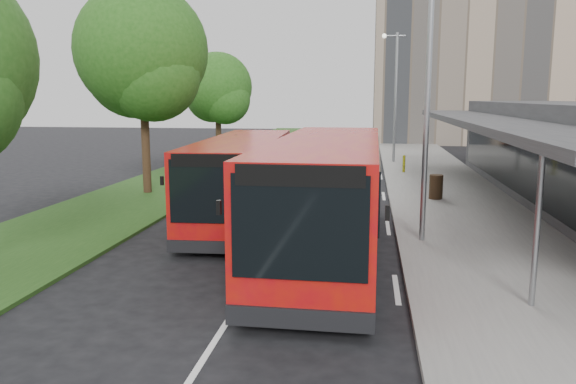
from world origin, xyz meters
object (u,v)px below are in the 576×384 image
object	(u,v)px
lamp_post_near	(425,80)
tree_mid	(142,60)
lamp_post_far	(394,89)
car_far	(328,133)
tree_far	(218,92)
litter_bin	(436,187)
bus_main	(327,196)
car_near	(363,137)
bollard	(404,164)
bus_second	(243,179)

from	to	relation	value
lamp_post_near	tree_mid	bearing A→B (deg)	147.64
tree_mid	lamp_post_far	world-z (taller)	tree_mid
tree_mid	lamp_post_far	bearing A→B (deg)	49.32
tree_mid	car_far	world-z (taller)	tree_mid
lamp_post_far	car_far	distance (m)	23.05
tree_mid	tree_far	size ratio (longest dim) A/B	1.27
litter_bin	car_far	xyz separation A→B (m)	(-6.98, 35.06, -0.10)
bus_main	car_near	size ratio (longest dim) A/B	3.49
bollard	car_near	bearing A→B (deg)	96.69
lamp_post_far	litter_bin	world-z (taller)	lamp_post_far
lamp_post_far	bus_main	xyz separation A→B (m)	(-2.58, -21.46, -3.10)
lamp_post_far	bollard	world-z (taller)	lamp_post_far
bollard	car_far	distance (m)	27.67
litter_bin	car_near	xyz separation A→B (m)	(-3.29, 29.22, -0.09)
tree_far	car_near	distance (m)	19.72
tree_mid	bollard	world-z (taller)	tree_mid
bollard	car_near	distance (m)	21.28
lamp_post_near	lamp_post_far	size ratio (longest dim) A/B	1.00
tree_mid	car_near	size ratio (longest dim) A/B	2.79
lamp_post_far	litter_bin	bearing A→B (deg)	-84.60
tree_mid	litter_bin	bearing A→B (deg)	-0.83
bus_second	lamp_post_near	bearing A→B (deg)	-26.50
bus_second	car_far	bearing A→B (deg)	86.91
bus_second	car_near	distance (m)	33.81
tree_far	bus_second	bearing A→B (deg)	-72.09
car_near	bollard	bearing A→B (deg)	-107.77
tree_far	bollard	xyz separation A→B (m)	(11.56, -4.09, -3.94)
tree_mid	tree_far	xyz separation A→B (m)	(0.00, 12.00, -1.25)
car_near	tree_far	bearing A→B (deg)	-142.51
tree_far	lamp_post_far	xyz separation A→B (m)	(11.13, 0.95, 0.16)
tree_mid	car_near	distance (m)	30.88
lamp_post_near	car_far	size ratio (longest dim) A/B	2.45
tree_far	bus_main	size ratio (longest dim) A/B	0.63
tree_far	car_far	bearing A→B (deg)	76.74
lamp_post_near	car_near	distance (m)	36.40
bollard	car_far	size ratio (longest dim) A/B	0.28
lamp_post_far	bus_main	size ratio (longest dim) A/B	0.71
litter_bin	bollard	world-z (taller)	litter_bin
lamp_post_near	lamp_post_far	world-z (taller)	same
lamp_post_near	bollard	bearing A→B (deg)	88.35
tree_mid	car_near	world-z (taller)	tree_mid
bus_main	litter_bin	bearing A→B (deg)	66.02
lamp_post_near	car_far	distance (m)	42.53
bollard	lamp_post_far	bearing A→B (deg)	94.89
lamp_post_near	car_near	size ratio (longest dim) A/B	2.49
lamp_post_near	car_near	world-z (taller)	lamp_post_near
tree_mid	bus_second	size ratio (longest dim) A/B	0.88
tree_far	bus_main	bearing A→B (deg)	-67.38
car_near	car_far	world-z (taller)	car_near
tree_mid	bollard	size ratio (longest dim) A/B	9.69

